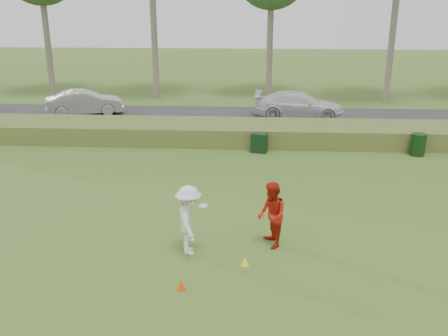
# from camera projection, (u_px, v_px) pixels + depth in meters

# --- Properties ---
(ground) EXTENTS (120.00, 120.00, 0.00)m
(ground) POSITION_uv_depth(u_px,v_px,m) (215.00, 260.00, 13.67)
(ground) COLOR #3D6220
(ground) RESTS_ON ground
(reed_strip) EXTENTS (80.00, 3.00, 0.90)m
(reed_strip) POSITION_uv_depth(u_px,v_px,m) (234.00, 132.00, 24.86)
(reed_strip) COLOR #526227
(reed_strip) RESTS_ON ground
(park_road) EXTENTS (80.00, 6.00, 0.06)m
(park_road) POSITION_uv_depth(u_px,v_px,m) (237.00, 118.00, 29.71)
(park_road) COLOR #2D2D2D
(park_road) RESTS_ON ground
(player_white) EXTENTS (1.03, 1.41, 1.99)m
(player_white) POSITION_uv_depth(u_px,v_px,m) (189.00, 220.00, 13.75)
(player_white) COLOR white
(player_white) RESTS_ON ground
(player_red) EXTENTS (0.95, 1.10, 1.93)m
(player_red) POSITION_uv_depth(u_px,v_px,m) (272.00, 215.00, 14.15)
(player_red) COLOR red
(player_red) RESTS_ON ground
(cone_orange) EXTENTS (0.23, 0.23, 0.25)m
(cone_orange) POSITION_uv_depth(u_px,v_px,m) (181.00, 285.00, 12.25)
(cone_orange) COLOR #E83D0C
(cone_orange) RESTS_ON ground
(cone_yellow) EXTENTS (0.22, 0.22, 0.24)m
(cone_yellow) POSITION_uv_depth(u_px,v_px,m) (245.00, 261.00, 13.37)
(cone_yellow) COLOR #FFF41A
(cone_yellow) RESTS_ON ground
(utility_cabinet) EXTENTS (0.81, 0.61, 0.90)m
(utility_cabinet) POSITION_uv_depth(u_px,v_px,m) (259.00, 143.00, 23.04)
(utility_cabinet) COLOR black
(utility_cabinet) RESTS_ON ground
(trash_bin) EXTENTS (0.72, 0.72, 1.01)m
(trash_bin) POSITION_uv_depth(u_px,v_px,m) (418.00, 145.00, 22.59)
(trash_bin) COLOR black
(trash_bin) RESTS_ON ground
(car_mid) EXTENTS (4.78, 3.03, 1.49)m
(car_mid) POSITION_uv_depth(u_px,v_px,m) (85.00, 103.00, 30.13)
(car_mid) COLOR silver
(car_mid) RESTS_ON park_road
(car_right) EXTENTS (5.32, 2.42, 1.51)m
(car_right) POSITION_uv_depth(u_px,v_px,m) (299.00, 105.00, 29.39)
(car_right) COLOR silver
(car_right) RESTS_ON park_road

